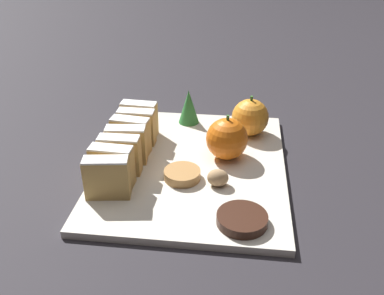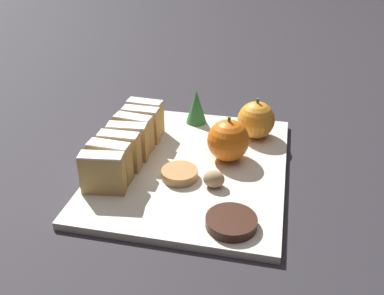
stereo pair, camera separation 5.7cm
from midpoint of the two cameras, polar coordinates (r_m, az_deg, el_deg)
The scene contains 15 objects.
ground_plane at distance 0.71m, azimuth 2.31°, elevation -2.99°, with size 6.00×6.00×0.00m, color #28262B.
serving_platter at distance 0.71m, azimuth 2.32°, elevation -2.58°, with size 0.30×0.38×0.01m.
stollen_slice_front at distance 0.63m, azimuth -9.27°, elevation -3.47°, with size 0.07×0.03×0.06m.
stollen_slice_second at distance 0.66m, azimuth -8.42°, elevation -1.94°, with size 0.07×0.03×0.06m.
stollen_slice_third at distance 0.68m, azimuth -7.27°, elevation -0.57°, with size 0.07×0.03×0.06m.
stollen_slice_fourth at distance 0.71m, azimuth -6.27°, elevation 0.71°, with size 0.07×0.03×0.06m.
stollen_slice_fifth at distance 0.73m, azimuth -5.55°, elevation 1.92°, with size 0.07×0.03×0.06m.
stollen_slice_sixth at distance 0.76m, azimuth -4.65°, elevation 3.02°, with size 0.06×0.03×0.06m.
stollen_slice_back at distance 0.79m, azimuth -4.16°, elevation 4.08°, with size 0.07×0.03×0.06m.
orange_near at distance 0.70m, azimuth 7.17°, elevation 0.89°, with size 0.07×0.07×0.08m.
orange_far at distance 0.78m, azimuth 10.64°, elevation 3.58°, with size 0.07×0.07×0.08m.
walnut at distance 0.64m, azimuth 5.49°, elevation -4.27°, with size 0.03×0.03×0.03m.
chocolate_cookie at distance 0.58m, azimuth 8.14°, elevation -9.88°, with size 0.07×0.07×0.01m.
gingerbread_cookie at distance 0.66m, azimuth 0.80°, elevation -3.61°, with size 0.06×0.06×0.01m.
evergreen_sprig at distance 0.82m, azimuth 2.58°, elevation 5.43°, with size 0.04×0.04×0.07m.
Camera 2 is at (0.13, -0.58, 0.39)m, focal length 40.00 mm.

